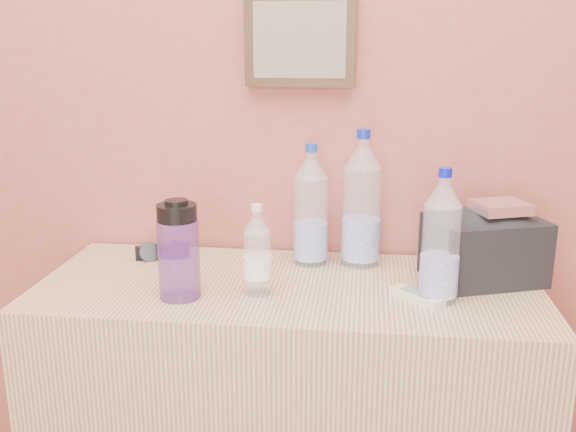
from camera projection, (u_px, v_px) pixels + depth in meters
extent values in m
plane|color=#A76054|center=(275.00, 59.00, 1.78)|extent=(4.00, 0.00, 4.00)
cube|color=#A6814C|center=(288.00, 421.00, 1.74)|extent=(1.28, 0.53, 0.80)
cylinder|color=white|center=(311.00, 212.00, 1.76)|extent=(0.09, 0.09, 0.29)
cylinder|color=#1242A4|center=(311.00, 148.00, 1.71)|extent=(0.03, 0.03, 0.02)
cylinder|color=#CDE8F6|center=(361.00, 207.00, 1.74)|extent=(0.10, 0.10, 0.33)
cylinder|color=#0F24A8|center=(364.00, 134.00, 1.69)|extent=(0.04, 0.04, 0.02)
cylinder|color=silver|center=(441.00, 244.00, 1.50)|extent=(0.09, 0.09, 0.28)
cylinder|color=#0913BB|center=(445.00, 172.00, 1.46)|extent=(0.03, 0.03, 0.02)
cylinder|color=white|center=(257.00, 256.00, 1.55)|extent=(0.06, 0.06, 0.19)
cylinder|color=silver|center=(257.00, 208.00, 1.52)|extent=(0.03, 0.03, 0.02)
cylinder|color=#62328D|center=(179.00, 259.00, 1.53)|extent=(0.10, 0.10, 0.19)
cylinder|color=black|center=(177.00, 210.00, 1.50)|extent=(0.09, 0.09, 0.05)
cube|color=white|center=(417.00, 296.00, 1.53)|extent=(0.13, 0.13, 0.02)
cube|color=silver|center=(500.00, 207.00, 1.59)|extent=(0.16, 0.14, 0.03)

